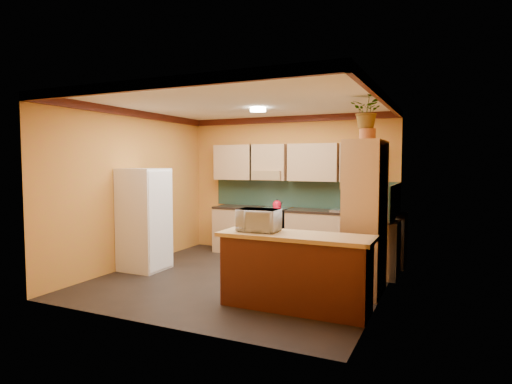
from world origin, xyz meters
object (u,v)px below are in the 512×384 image
stove (273,232)px  pantry (365,217)px  fridge (144,219)px  microwave (259,220)px  base_cabinets_back (304,235)px  breakfast_bar (295,273)px

stove → pantry: bearing=-39.5°
fridge → microwave: 2.59m
base_cabinets_back → stove: bearing=-180.0°
breakfast_bar → stove: bearing=117.4°
base_cabinets_back → stove: stove is taller
pantry → microwave: size_ratio=4.12×
base_cabinets_back → pantry: bearing=-49.7°
base_cabinets_back → microwave: (0.30, -2.74, 0.63)m
stove → fridge: bearing=-128.0°
base_cabinets_back → breakfast_bar: size_ratio=2.03×
breakfast_bar → microwave: 0.80m
microwave → breakfast_bar: bearing=-2.6°
base_cabinets_back → pantry: (1.44, -1.71, 0.61)m
stove → breakfast_bar: bearing=-62.6°
base_cabinets_back → breakfast_bar: (0.79, -2.74, 0.00)m
pantry → base_cabinets_back: bearing=130.3°
stove → breakfast_bar: (1.42, -2.74, -0.02)m
fridge → pantry: (3.60, 0.25, 0.20)m
base_cabinets_back → breakfast_bar: bearing=-73.8°
pantry → microwave: pantry is taller
pantry → breakfast_bar: bearing=-122.3°
base_cabinets_back → fridge: bearing=-137.8°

